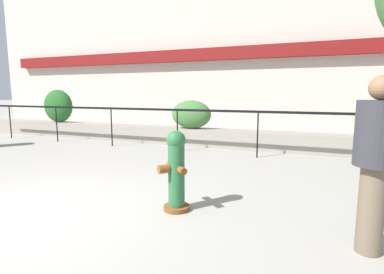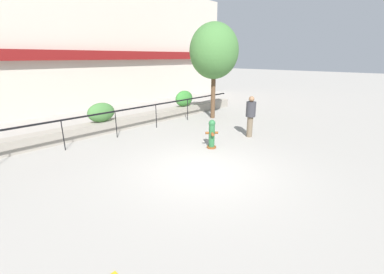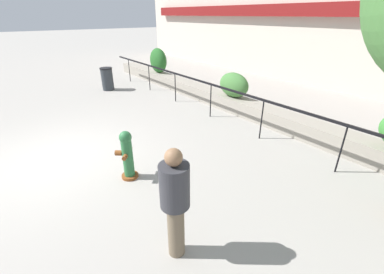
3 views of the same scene
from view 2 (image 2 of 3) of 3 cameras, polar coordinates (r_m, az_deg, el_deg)
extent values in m
plane|color=#9E9991|center=(7.76, 2.87, -7.55)|extent=(120.00, 120.00, 0.00)
cube|color=beige|center=(17.41, -30.18, 17.59)|extent=(30.00, 1.00, 8.00)
cube|color=maroon|center=(16.75, -29.12, 15.63)|extent=(27.00, 0.36, 0.56)
cube|color=gray|center=(12.21, -19.03, 2.12)|extent=(18.00, 0.70, 0.50)
cube|color=black|center=(11.08, -16.76, 5.47)|extent=(15.00, 0.05, 0.06)
cylinder|color=black|center=(10.34, -26.72, 0.38)|extent=(0.04, 0.04, 1.15)
cylinder|color=black|center=(11.20, -16.51, 2.74)|extent=(0.04, 0.04, 1.15)
cylinder|color=black|center=(12.37, -7.97, 4.65)|extent=(0.04, 0.04, 1.15)
cylinder|color=black|center=(13.78, -0.99, 6.12)|extent=(0.04, 0.04, 1.15)
cylinder|color=black|center=(15.36, 4.64, 7.24)|extent=(0.04, 0.04, 1.15)
ellipsoid|color=#427538|center=(12.04, -19.53, 5.17)|extent=(1.25, 0.66, 0.85)
ellipsoid|color=#387F33|center=(15.06, -1.77, 8.55)|extent=(1.24, 0.63, 0.90)
cylinder|color=brown|center=(9.66, 4.34, -2.24)|extent=(0.50, 0.50, 0.06)
cylinder|color=#286638|center=(9.52, 4.40, 0.34)|extent=(0.31, 0.31, 0.85)
sphere|color=#286638|center=(9.39, 4.46, 3.07)|extent=(0.25, 0.25, 0.25)
cylinder|color=brown|center=(9.32, 4.61, 0.61)|extent=(0.18, 0.18, 0.11)
cylinder|color=brown|center=(9.46, 3.38, 0.89)|extent=(0.15, 0.15, 0.09)
cylinder|color=brown|center=(9.52, 5.43, 0.96)|extent=(0.15, 0.15, 0.09)
cylinder|color=brown|center=(14.24, 4.70, 8.99)|extent=(0.24, 0.24, 2.40)
ellipsoid|color=#427538|center=(14.09, 4.95, 18.49)|extent=(2.71, 2.44, 2.85)
cylinder|color=brown|center=(11.15, 12.70, 2.26)|extent=(0.33, 0.33, 0.88)
cylinder|color=#333338|center=(10.98, 12.96, 6.04)|extent=(0.54, 0.54, 0.62)
sphere|color=#8C6647|center=(10.91, 13.11, 8.23)|extent=(0.23, 0.23, 0.23)
camera|label=1|loc=(9.18, 28.79, 4.55)|focal=28.00mm
camera|label=3|loc=(12.27, 25.33, 15.39)|focal=24.00mm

